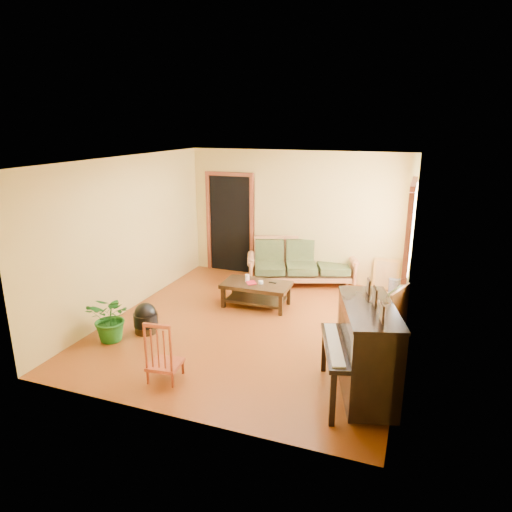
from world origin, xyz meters
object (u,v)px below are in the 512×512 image
at_px(footstool, 146,321).
at_px(potted_plant, 112,318).
at_px(coffee_table, 256,295).
at_px(red_chair, 164,349).
at_px(armchair, 378,308).
at_px(ceramic_crock, 394,285).
at_px(piano, 367,353).
at_px(sofa, 301,262).

relative_size(footstool, potted_plant, 0.51).
xyz_separation_m(coffee_table, red_chair, (-0.26, -2.63, 0.20)).
bearing_deg(potted_plant, footstool, 53.76).
distance_m(footstool, red_chair, 1.47).
relative_size(armchair, ceramic_crock, 2.94).
height_order(armchair, footstool, armchair).
bearing_deg(red_chair, coffee_table, 77.83).
bearing_deg(ceramic_crock, piano, -91.32).
bearing_deg(piano, ceramic_crock, 72.15).
relative_size(coffee_table, potted_plant, 1.61).
xyz_separation_m(sofa, piano, (1.71, -3.58, 0.13)).
xyz_separation_m(ceramic_crock, potted_plant, (-3.77, -3.52, 0.23)).
distance_m(sofa, coffee_table, 1.50).
distance_m(piano, ceramic_crock, 3.74).
distance_m(sofa, piano, 3.96).
relative_size(sofa, red_chair, 2.55).
xyz_separation_m(sofa, ceramic_crock, (1.79, 0.14, -0.31)).
xyz_separation_m(coffee_table, armchair, (2.10, -0.33, 0.18)).
bearing_deg(ceramic_crock, coffee_table, -145.16).
bearing_deg(sofa, piano, -84.62).
height_order(footstool, ceramic_crock, footstool).
height_order(coffee_table, ceramic_crock, coffee_table).
distance_m(red_chair, potted_plant, 1.44).
xyz_separation_m(sofa, potted_plant, (-1.98, -3.39, -0.08)).
xyz_separation_m(armchair, potted_plant, (-3.64, -1.64, -0.03)).
bearing_deg(armchair, coffee_table, -169.98).
relative_size(red_chair, ceramic_crock, 3.04).
bearing_deg(potted_plant, sofa, 59.71).
bearing_deg(coffee_table, footstool, -128.44).
xyz_separation_m(armchair, ceramic_crock, (0.13, 1.88, -0.26)).
xyz_separation_m(coffee_table, potted_plant, (-1.54, -1.97, 0.15)).
bearing_deg(ceramic_crock, armchair, -94.02).
height_order(coffee_table, potted_plant, potted_plant).
height_order(armchair, red_chair, red_chair).
bearing_deg(piano, footstool, 153.42).
relative_size(piano, ceramic_crock, 4.83).
bearing_deg(potted_plant, ceramic_crock, 43.07).
bearing_deg(footstool, ceramic_crock, 41.91).
height_order(piano, potted_plant, piano).
relative_size(piano, red_chair, 1.59).
bearing_deg(ceramic_crock, footstool, -138.09).
relative_size(coffee_table, piano, 0.90).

